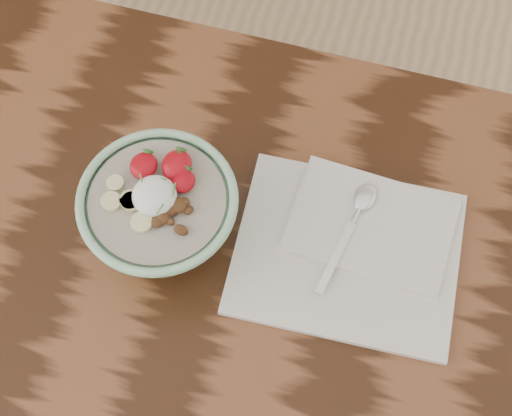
{
  "coord_description": "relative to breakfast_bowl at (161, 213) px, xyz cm",
  "views": [
    {
      "loc": [
        15.35,
        -21.56,
        163.25
      ],
      "look_at": [
        6.01,
        12.07,
        86.63
      ],
      "focal_mm": 50.0,
      "sensor_mm": 36.0,
      "label": 1
    }
  ],
  "objects": [
    {
      "name": "table",
      "position": [
        5.89,
        -10.4,
        -16.02
      ],
      "size": [
        160.0,
        90.0,
        75.0
      ],
      "color": "black",
      "rests_on": "ground"
    },
    {
      "name": "napkin",
      "position": [
        24.26,
        4.37,
        -5.97
      ],
      "size": [
        30.0,
        24.68,
        1.78
      ],
      "rotation": [
        0.0,
        0.0,
        0.04
      ],
      "color": "silver",
      "rests_on": "table"
    },
    {
      "name": "spoon",
      "position": [
        23.89,
        8.91,
        -4.56
      ],
      "size": [
        5.19,
        17.18,
        0.9
      ],
      "rotation": [
        0.0,
        0.0,
        -0.19
      ],
      "color": "silver",
      "rests_on": "napkin"
    },
    {
      "name": "breakfast_bowl",
      "position": [
        0.0,
        0.0,
        0.0
      ],
      "size": [
        19.71,
        19.71,
        13.15
      ],
      "rotation": [
        0.0,
        0.0,
        0.09
      ],
      "color": "#98CCA3",
      "rests_on": "table"
    }
  ]
}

